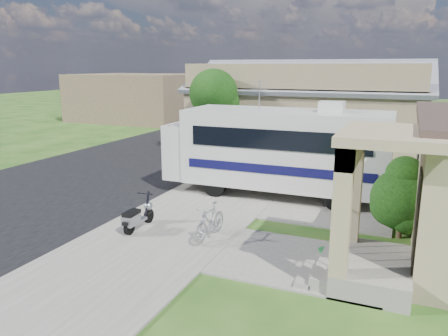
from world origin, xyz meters
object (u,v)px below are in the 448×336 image
at_px(bicycle, 210,223).
at_px(pickup_truck, 214,130).
at_px(van, 238,119).
at_px(motorhome, 277,148).
at_px(shrub, 405,197).
at_px(garden_hose, 326,254).
at_px(scooter, 137,217).

bearing_deg(bicycle, pickup_truck, 117.62).
bearing_deg(van, motorhome, -52.50).
distance_m(shrub, garden_hose, 2.95).
xyz_separation_m(bicycle, van, (-6.90, 20.10, 0.38)).
relative_size(bicycle, pickup_truck, 0.25).
relative_size(bicycle, garden_hose, 4.03).
bearing_deg(garden_hose, motorhome, 119.42).
relative_size(scooter, bicycle, 0.93).
bearing_deg(garden_hose, bicycle, -177.91).
relative_size(motorhome, garden_hose, 20.33).
height_order(shrub, pickup_truck, shrub).
relative_size(shrub, pickup_truck, 0.37).
xyz_separation_m(motorhome, scooter, (-2.67, -5.13, -1.33)).
height_order(bicycle, pickup_truck, pickup_truck).
bearing_deg(pickup_truck, bicycle, 108.01).
height_order(shrub, garden_hose, shrub).
xyz_separation_m(scooter, bicycle, (2.20, 0.25, 0.04)).
bearing_deg(bicycle, garden_hose, 5.98).
relative_size(scooter, garden_hose, 3.74).
height_order(pickup_truck, garden_hose, pickup_truck).
bearing_deg(scooter, garden_hose, 2.62).
bearing_deg(motorhome, scooter, -118.50).
bearing_deg(bicycle, motorhome, 88.37).
height_order(scooter, garden_hose, scooter).
bearing_deg(van, shrub, -44.94).
distance_m(bicycle, garden_hose, 3.19).
bearing_deg(pickup_truck, van, -88.86).
bearing_deg(bicycle, scooter, -169.71).
distance_m(shrub, bicycle, 5.42).
bearing_deg(shrub, scooter, -160.47).
height_order(shrub, bicycle, shrub).
distance_m(scooter, van, 20.88).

